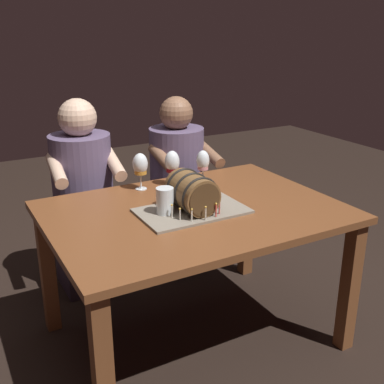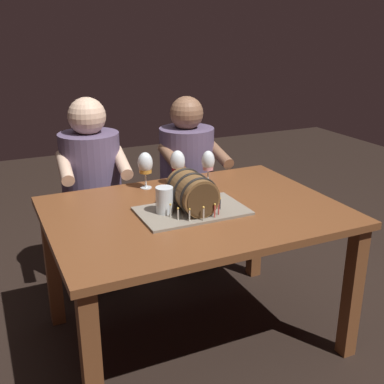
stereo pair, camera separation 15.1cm
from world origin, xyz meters
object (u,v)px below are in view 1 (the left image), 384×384
object	(u,v)px
barrel_cake	(192,196)
person_seated_right	(177,189)
wine_glass_red	(172,163)
person_seated_left	(84,203)
beer_pint	(165,203)
dining_table	(194,227)
wine_glass_rose	(203,162)
wine_glass_amber	(140,166)

from	to	relation	value
barrel_cake	person_seated_right	distance (m)	0.92
wine_glass_red	person_seated_right	distance (m)	0.57
person_seated_left	person_seated_right	size ratio (longest dim) A/B	1.03
barrel_cake	person_seated_right	xyz separation A→B (m)	(0.34, 0.81, -0.28)
barrel_cake	beer_pint	xyz separation A→B (m)	(-0.13, 0.02, -0.02)
dining_table	wine_glass_rose	bearing A→B (deg)	53.03
barrel_cake	beer_pint	size ratio (longest dim) A/B	3.74
dining_table	person_seated_left	distance (m)	0.85
barrel_cake	wine_glass_red	size ratio (longest dim) A/B	2.61
wine_glass_amber	wine_glass_rose	world-z (taller)	same
barrel_cake	person_seated_left	distance (m)	0.90
wine_glass_red	person_seated_right	world-z (taller)	person_seated_right
dining_table	wine_glass_amber	xyz separation A→B (m)	(-0.11, 0.39, 0.23)
wine_glass_red	person_seated_left	xyz separation A→B (m)	(-0.38, 0.42, -0.30)
beer_pint	wine_glass_amber	bearing A→B (deg)	82.97
dining_table	person_seated_right	size ratio (longest dim) A/B	1.22
dining_table	wine_glass_red	world-z (taller)	wine_glass_red
wine_glass_rose	person_seated_right	world-z (taller)	person_seated_right
beer_pint	wine_glass_red	bearing A→B (deg)	58.87
wine_glass_amber	wine_glass_red	world-z (taller)	wine_glass_amber
wine_glass_red	wine_glass_rose	bearing A→B (deg)	-33.54
barrel_cake	person_seated_right	bearing A→B (deg)	67.36
wine_glass_amber	person_seated_left	size ratio (longest dim) A/B	0.17
dining_table	beer_pint	xyz separation A→B (m)	(-0.16, -0.01, 0.16)
wine_glass_amber	beer_pint	xyz separation A→B (m)	(-0.05, -0.39, -0.07)
wine_glass_red	person_seated_right	xyz separation A→B (m)	(0.24, 0.42, -0.32)
wine_glass_amber	person_seated_right	bearing A→B (deg)	43.46
wine_glass_rose	beer_pint	xyz separation A→B (m)	(-0.36, -0.28, -0.07)
person_seated_right	wine_glass_amber	bearing A→B (deg)	-136.54
wine_glass_amber	beer_pint	size ratio (longest dim) A/B	1.47
wine_glass_rose	person_seated_left	xyz separation A→B (m)	(-0.52, 0.51, -0.31)
barrel_cake	wine_glass_rose	xyz separation A→B (m)	(0.24, 0.31, 0.05)
beer_pint	person_seated_right	world-z (taller)	person_seated_right
wine_glass_amber	person_seated_right	xyz separation A→B (m)	(0.42, 0.40, -0.32)
dining_table	wine_glass_rose	xyz separation A→B (m)	(0.21, 0.28, 0.23)
wine_glass_red	wine_glass_rose	xyz separation A→B (m)	(0.14, -0.09, 0.01)
barrel_cake	wine_glass_amber	world-z (taller)	wine_glass_amber
barrel_cake	person_seated_right	world-z (taller)	person_seated_right
barrel_cake	person_seated_right	size ratio (longest dim) A/B	0.44
beer_pint	person_seated_right	distance (m)	0.95
person_seated_left	person_seated_right	bearing A→B (deg)	-0.01
wine_glass_red	wine_glass_rose	distance (m)	0.17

